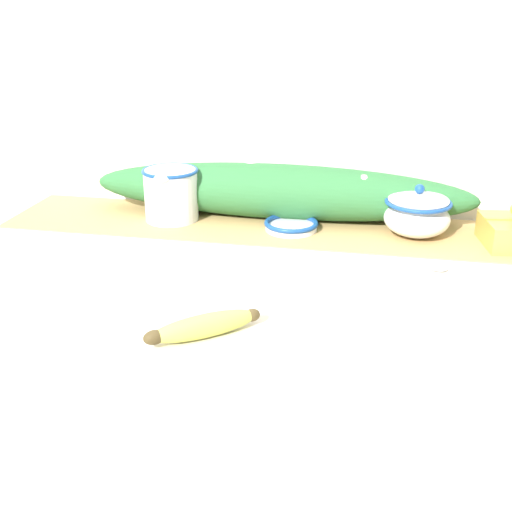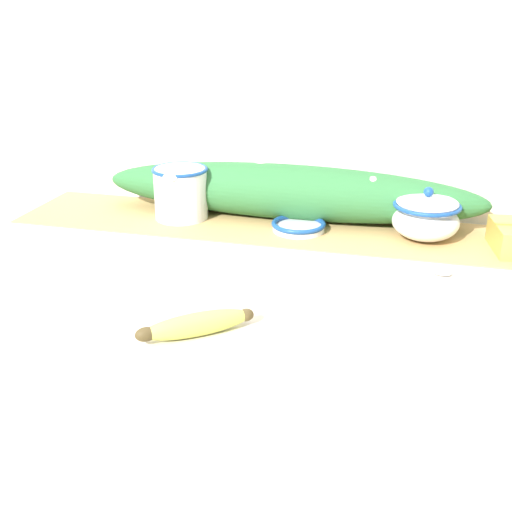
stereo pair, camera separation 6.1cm
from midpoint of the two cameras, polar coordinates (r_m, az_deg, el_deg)
countertop at (r=1.43m, az=1.22°, el=-18.53°), size 1.29×0.74×0.93m
back_wall at (r=1.48m, az=5.09°, el=14.35°), size 2.09×0.04×2.40m
table_runner at (r=1.40m, az=3.64°, el=2.58°), size 1.18×0.24×0.00m
cream_pitcher at (r=1.44m, az=-5.48°, el=5.75°), size 0.12×0.14×0.12m
sugar_bowl at (r=1.36m, az=16.13°, el=3.39°), size 0.14×0.14×0.11m
small_dish at (r=1.37m, az=5.08°, el=2.66°), size 0.12×0.12×0.02m
banana at (r=0.95m, az=-3.50°, el=-6.13°), size 0.16×0.13×0.04m
spoon at (r=1.22m, az=17.00°, el=-1.34°), size 0.16×0.04×0.01m
poinsettia_garland at (r=1.44m, az=4.00°, el=5.78°), size 0.86×0.13×0.12m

